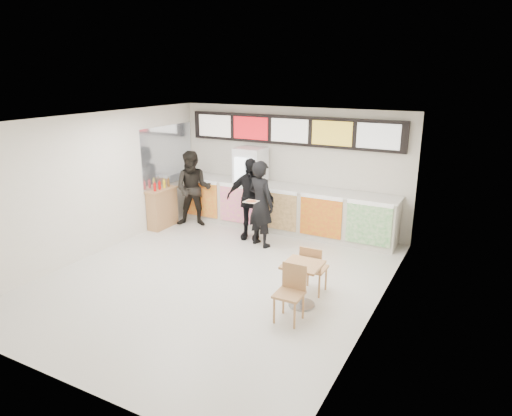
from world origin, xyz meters
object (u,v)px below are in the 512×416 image
Objects in this scene: service_counter at (284,208)px; customer_main at (261,204)px; customer_left at (193,189)px; cafe_table at (302,277)px; condiment_ledge at (162,208)px; drinks_fridge at (250,187)px; customer_mid at (250,199)px.

customer_main is (-0.04, -1.15, 0.41)m from service_counter.
customer_left reaches higher than service_counter.
customer_main is at bearing 130.48° from cafe_table.
customer_main reaches higher than condiment_ledge.
condiment_ledge is at bearing 154.69° from cafe_table.
customer_main is at bearing -52.44° from drinks_fridge.
condiment_ledge is at bearing 174.36° from customer_mid.
service_counter is 1.05m from customer_mid.
customer_main is 1.02× the size of customer_left.
service_counter is 4.68× the size of condiment_ledge.
service_counter is 1.03m from drinks_fridge.
customer_mid is at bearing -28.20° from customer_left.
customer_main is at bearing 0.63° from condiment_ledge.
customer_left is at bearing -162.36° from service_counter.
customer_main reaches higher than customer_mid.
condiment_ledge is at bearing -157.24° from service_counter.
customer_main is 1.65× the size of condiment_ledge.
customer_main is 1.02× the size of customer_mid.
drinks_fridge reaches higher than cafe_table.
customer_main reaches higher than customer_left.
customer_left is (-1.25, -0.71, -0.04)m from drinks_fridge.
cafe_table is (1.90, -2.16, -0.45)m from customer_main.
service_counter is at bearing -0.99° from drinks_fridge.
drinks_fridge reaches higher than customer_left.
cafe_table is 1.31× the size of condiment_ledge.
customer_main is at bearing -48.42° from customer_mid.
customer_mid reaches higher than cafe_table.
customer_mid is 3.43m from cafe_table.
cafe_table is at bearing -55.96° from customer_left.
drinks_fridge is at bearing 129.21° from cafe_table.
service_counter is 2.84× the size of customer_main.
drinks_fridge is (-0.93, 0.02, 0.43)m from service_counter.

